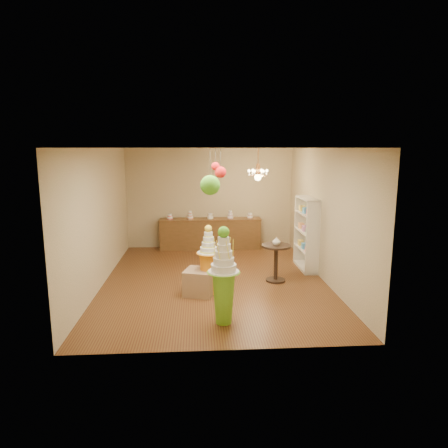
{
  "coord_description": "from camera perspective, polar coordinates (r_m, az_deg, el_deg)",
  "views": [
    {
      "loc": [
        -0.36,
        -8.79,
        3.0
      ],
      "look_at": [
        0.22,
        0.0,
        1.32
      ],
      "focal_mm": 32.0,
      "sensor_mm": 36.0,
      "label": 1
    }
  ],
  "objects": [
    {
      "name": "pom_red_left",
      "position": [
        6.81,
        -0.5,
        7.41
      ],
      "size": [
        0.19,
        0.19,
        0.5
      ],
      "color": "#393329",
      "rests_on": "ceiling"
    },
    {
      "name": "pom_red_right",
      "position": [
        6.83,
        -1.23,
        8.26
      ],
      "size": [
        0.14,
        0.14,
        0.38
      ],
      "color": "#393329",
      "rests_on": "ceiling"
    },
    {
      "name": "shelving_unit",
      "position": [
        10.18,
        11.69,
        -1.32
      ],
      "size": [
        0.33,
        1.2,
        1.8
      ],
      "color": "beige",
      "rests_on": "floor"
    },
    {
      "name": "wall_right",
      "position": [
        9.36,
        14.08,
        1.26
      ],
      "size": [
        0.04,
        6.5,
        3.0
      ],
      "primitive_type": "cube",
      "color": "tan",
      "rests_on": "ground"
    },
    {
      "name": "ceiling",
      "position": [
        8.8,
        -1.45,
        10.8
      ],
      "size": [
        6.5,
        6.5,
        0.0
      ],
      "primitive_type": "plane",
      "rotation": [
        3.14,
        0.0,
        0.0
      ],
      "color": "silver",
      "rests_on": "ground"
    },
    {
      "name": "burlap_riser",
      "position": [
        8.38,
        -3.51,
        -8.27
      ],
      "size": [
        0.72,
        0.72,
        0.53
      ],
      "primitive_type": "cube",
      "rotation": [
        0.0,
        0.0,
        -0.29
      ],
      "color": "#977352",
      "rests_on": "floor"
    },
    {
      "name": "wall_back",
      "position": [
        12.14,
        -2.04,
        3.69
      ],
      "size": [
        5.0,
        0.04,
        3.0
      ],
      "primitive_type": "cube",
      "color": "tan",
      "rests_on": "ground"
    },
    {
      "name": "vase",
      "position": [
        9.06,
        7.5,
        -2.42
      ],
      "size": [
        0.23,
        0.23,
        0.18
      ],
      "primitive_type": "imported",
      "rotation": [
        0.0,
        0.0,
        -0.36
      ],
      "color": "beige",
      "rests_on": "round_table"
    },
    {
      "name": "round_table",
      "position": [
        9.15,
        7.44,
        -4.82
      ],
      "size": [
        0.77,
        0.77,
        0.85
      ],
      "rotation": [
        0.0,
        0.0,
        0.19
      ],
      "color": "black",
      "rests_on": "floor"
    },
    {
      "name": "sideboard",
      "position": [
        12.03,
        -1.97,
        -1.31
      ],
      "size": [
        3.04,
        0.54,
        1.16
      ],
      "color": "brown",
      "rests_on": "floor"
    },
    {
      "name": "floor",
      "position": [
        9.29,
        -1.36,
        -8.03
      ],
      "size": [
        6.5,
        6.5,
        0.0
      ],
      "primitive_type": "plane",
      "color": "#522E16",
      "rests_on": "ground"
    },
    {
      "name": "chandelier",
      "position": [
        10.51,
        4.86,
        6.96
      ],
      "size": [
        0.57,
        0.57,
        0.85
      ],
      "rotation": [
        0.0,
        0.0,
        -0.04
      ],
      "color": "#F19F55",
      "rests_on": "ceiling"
    },
    {
      "name": "pedestal_orange",
      "position": [
        8.29,
        -2.21,
        -6.16
      ],
      "size": [
        0.58,
        0.58,
        1.47
      ],
      "rotation": [
        0.0,
        0.0,
        -0.31
      ],
      "color": "orange",
      "rests_on": "floor"
    },
    {
      "name": "wall_front",
      "position": [
        5.75,
        -0.04,
        -4.3
      ],
      "size": [
        5.0,
        0.04,
        3.0
      ],
      "primitive_type": "cube",
      "color": "tan",
      "rests_on": "ground"
    },
    {
      "name": "wall_left",
      "position": [
        9.17,
        -17.21,
        0.9
      ],
      "size": [
        0.04,
        6.5,
        3.0
      ],
      "primitive_type": "cube",
      "color": "tan",
      "rests_on": "ground"
    },
    {
      "name": "pedestal_green",
      "position": [
        6.91,
        -0.05,
        -8.6
      ],
      "size": [
        0.58,
        0.58,
        1.71
      ],
      "rotation": [
        0.0,
        0.0,
        0.1
      ],
      "color": "#67AE26",
      "rests_on": "floor"
    },
    {
      "name": "pom_green_mid",
      "position": [
        6.65,
        -1.99,
        5.57
      ],
      "size": [
        0.33,
        0.33,
        0.77
      ],
      "color": "#393329",
      "rests_on": "ceiling"
    }
  ]
}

